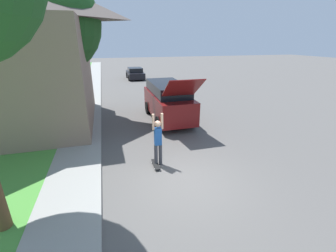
{
  "coord_description": "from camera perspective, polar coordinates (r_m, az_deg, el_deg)",
  "views": [
    {
      "loc": [
        -2.27,
        -6.07,
        4.4
      ],
      "look_at": [
        0.21,
        2.78,
        0.9
      ],
      "focal_mm": 24.0,
      "sensor_mm": 36.0,
      "label": 1
    }
  ],
  "objects": [
    {
      "name": "lawn_tree_far",
      "position": [
        13.92,
        -27.9,
        22.16
      ],
      "size": [
        5.13,
        5.13,
        7.75
      ],
      "color": "brown",
      "rests_on": "lawn"
    },
    {
      "name": "skateboarder",
      "position": [
        8.15,
        -2.57,
        -3.41
      ],
      "size": [
        0.41,
        0.23,
        2.02
      ],
      "color": "#38383D",
      "rests_on": "ground_plane"
    },
    {
      "name": "car_down_street",
      "position": [
        28.49,
        -8.34,
        13.05
      ],
      "size": [
        1.97,
        4.03,
        1.35
      ],
      "color": "black",
      "rests_on": "ground_plane"
    },
    {
      "name": "ground_plane",
      "position": [
        7.83,
        4.14,
        -13.38
      ],
      "size": [
        120.0,
        120.0,
        0.0
      ],
      "primitive_type": "plane",
      "color": "#54514F"
    },
    {
      "name": "sidewalk",
      "position": [
        12.89,
        -20.6,
        -0.25
      ],
      "size": [
        1.8,
        80.0,
        0.1
      ],
      "color": "gray",
      "rests_on": "ground_plane"
    },
    {
      "name": "skateboard",
      "position": [
        8.51,
        -3.15,
        -9.67
      ],
      "size": [
        0.21,
        0.78,
        0.1
      ],
      "color": "black",
      "rests_on": "ground_plane"
    },
    {
      "name": "suv_parked",
      "position": [
        13.08,
        -0.04,
        6.5
      ],
      "size": [
        2.06,
        5.68,
        2.86
      ],
      "color": "maroon",
      "rests_on": "ground_plane"
    }
  ]
}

